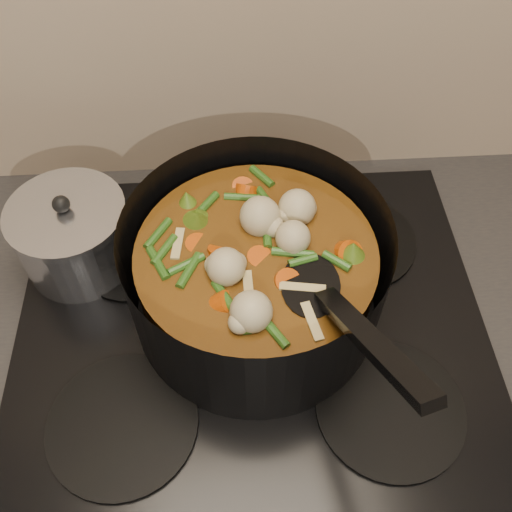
{
  "coord_description": "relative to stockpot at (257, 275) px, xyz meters",
  "views": [
    {
      "loc": [
        -0.02,
        1.54,
        1.59
      ],
      "look_at": [
        0.01,
        1.96,
        1.04
      ],
      "focal_mm": 40.0,
      "sensor_mm": 36.0,
      "label": 1
    }
  ],
  "objects": [
    {
      "name": "stockpot",
      "position": [
        0.0,
        0.0,
        0.0
      ],
      "size": [
        0.35,
        0.43,
        0.24
      ],
      "rotation": [
        0.0,
        0.0,
        0.1
      ],
      "color": "black",
      "rests_on": "stovetop"
    },
    {
      "name": "stovetop",
      "position": [
        -0.01,
        -0.03,
        -0.08
      ],
      "size": [
        0.62,
        0.54,
        0.03
      ],
      "color": "black",
      "rests_on": "counter"
    },
    {
      "name": "counter",
      "position": [
        -0.01,
        -0.03,
        -0.55
      ],
      "size": [
        2.64,
        0.64,
        0.91
      ],
      "color": "brown",
      "rests_on": "ground"
    },
    {
      "name": "saucepan",
      "position": [
        -0.25,
        0.09,
        -0.02
      ],
      "size": [
        0.16,
        0.16,
        0.13
      ],
      "rotation": [
        0.0,
        0.0,
        -0.09
      ],
      "color": "silver",
      "rests_on": "stovetop"
    }
  ]
}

